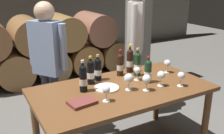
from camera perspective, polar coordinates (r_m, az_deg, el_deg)
barrel_stack at (r=4.82m, az=-14.21°, el=3.87°), size 3.12×0.90×1.15m
stone_pillar at (r=4.33m, az=6.02°, el=12.90°), size 0.32×0.32×2.60m
dining_table at (r=2.50m, az=2.27°, el=-6.53°), size 1.70×0.90×0.76m
wine_bottle_0 at (r=2.74m, az=5.67°, el=0.70°), size 0.07×0.07×0.31m
wine_bottle_1 at (r=2.84m, az=4.02°, el=1.48°), size 0.07×0.07×0.32m
wine_bottle_2 at (r=2.73m, az=1.84°, el=0.60°), size 0.07×0.07×0.29m
wine_bottle_3 at (r=2.56m, az=8.05°, el=-0.91°), size 0.07×0.07×0.28m
wine_bottle_4 at (r=2.60m, az=-3.17°, el=-0.48°), size 0.07×0.07×0.27m
wine_bottle_5 at (r=2.34m, az=-6.47°, el=-2.49°), size 0.07×0.07×0.30m
wine_bottle_6 at (r=2.51m, az=-4.79°, el=-1.10°), size 0.07×0.07×0.29m
wine_glass_0 at (r=2.54m, az=15.21°, el=-1.99°), size 0.07×0.07×0.15m
wine_glass_1 at (r=2.50m, az=10.92°, el=-1.89°), size 0.08×0.08×0.15m
wine_glass_2 at (r=2.37m, az=7.77°, el=-2.78°), size 0.08×0.08×0.16m
wine_glass_3 at (r=2.15m, az=-1.32°, el=-5.26°), size 0.07×0.07×0.14m
wine_glass_4 at (r=2.88m, az=12.26°, el=0.77°), size 0.08×0.08×0.15m
wine_glass_5 at (r=2.37m, az=3.76°, el=-2.61°), size 0.09×0.09×0.16m
wine_glass_6 at (r=2.61m, az=5.65°, el=-0.87°), size 0.07×0.07×0.14m
tasting_notebook at (r=2.16m, az=-6.71°, el=-7.86°), size 0.24×0.19×0.03m
serving_plate at (r=2.44m, az=-1.22°, el=-4.69°), size 0.24×0.24×0.01m
sommelier_presenting at (r=3.32m, az=5.30°, el=6.67°), size 0.35×0.39×1.72m
taster_seated_left at (r=2.85m, az=-14.07°, el=1.57°), size 0.33×0.42×1.54m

